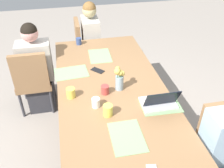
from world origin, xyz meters
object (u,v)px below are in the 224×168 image
dining_table (112,93)px  phone_black (98,70)px  coffee_mug_centre_left (105,90)px  chair_near_left_far (33,78)px  coffee_mug_near_left (79,41)px  chair_head_left_right_near (86,46)px  laptop_far_left_mid (159,102)px  coffee_mug_far_left (96,103)px  flower_vase (119,78)px  person_far_left_mid (222,150)px  person_head_left_right_near (91,45)px  person_near_left_far (38,73)px  coffee_mug_centre_right (108,110)px  coffee_mug_near_right (71,93)px  chair_far_left_mid (223,145)px

dining_table → phone_black: (-0.35, -0.09, 0.07)m
coffee_mug_centre_left → phone_black: coffee_mug_centre_left is taller
dining_table → chair_near_left_far: chair_near_left_far is taller
phone_black → coffee_mug_near_left: bearing=148.6°
coffee_mug_near_left → coffee_mug_centre_left: bearing=7.5°
chair_head_left_right_near → coffee_mug_near_left: 0.57m
laptop_far_left_mid → coffee_mug_far_left: size_ratio=3.52×
coffee_mug_centre_left → flower_vase: bearing=104.4°
person_far_left_mid → person_head_left_right_near: 2.40m
dining_table → person_near_left_far: person_near_left_far is taller
person_head_left_right_near → chair_near_left_far: bearing=-49.6°
coffee_mug_centre_right → flower_vase: bearing=152.6°
coffee_mug_centre_left → coffee_mug_near_right: bearing=-91.9°
chair_head_left_right_near → coffee_mug_centre_right: 1.93m
person_far_left_mid → flower_vase: person_far_left_mid is taller
dining_table → person_head_left_right_near: bearing=-179.0°
person_head_left_right_near → flower_vase: (1.50, 0.09, 0.37)m
dining_table → person_near_left_far: 1.16m
person_near_left_far → flower_vase: bearing=45.5°
person_near_left_far → coffee_mug_far_left: bearing=29.3°
flower_vase → laptop_far_left_mid: size_ratio=0.79×
coffee_mug_far_left → phone_black: 0.61m
person_head_left_right_near → flower_vase: bearing=3.5°
person_head_left_right_near → coffee_mug_far_left: (1.71, -0.18, 0.28)m
coffee_mug_near_left → coffee_mug_centre_left: coffee_mug_near_left is taller
coffee_mug_far_left → chair_near_left_far: bearing=-146.4°
person_head_left_right_near → phone_black: (1.11, -0.07, 0.24)m
dining_table → laptop_far_left_mid: size_ratio=7.38×
coffee_mug_centre_left → coffee_mug_far_left: coffee_mug_far_left is taller
person_near_left_far → person_far_left_mid: bearing=45.3°
coffee_mug_centre_left → coffee_mug_centre_right: (0.31, -0.03, 0.01)m
laptop_far_left_mid → coffee_mug_near_right: laptop_far_left_mid is taller
coffee_mug_centre_left → phone_black: bearing=-179.0°
flower_vase → person_far_left_mid: bearing=45.1°
coffee_mug_near_right → phone_black: coffee_mug_near_right is taller
coffee_mug_near_right → coffee_mug_far_left: coffee_mug_near_right is taller
coffee_mug_centre_left → phone_black: size_ratio=0.58×
flower_vase → coffee_mug_near_right: flower_vase is taller
person_near_left_far → coffee_mug_centre_right: (1.21, 0.69, 0.29)m
person_head_left_right_near → person_near_left_far: bearing=-50.6°
coffee_mug_centre_left → coffee_mug_far_left: 0.21m
coffee_mug_near_right → phone_black: 0.53m
person_far_left_mid → chair_head_left_right_near: bearing=-158.3°
dining_table → coffee_mug_near_left: bearing=-167.6°
chair_far_left_mid → person_far_left_mid: bearing=-38.8°
coffee_mug_near_right → person_near_left_far: bearing=-156.2°
chair_far_left_mid → person_near_left_far: 2.28m
phone_black → laptop_far_left_mid: bearing=-9.6°
chair_near_left_far → coffee_mug_centre_right: 1.39m
person_near_left_far → coffee_mug_centre_left: size_ratio=13.66×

